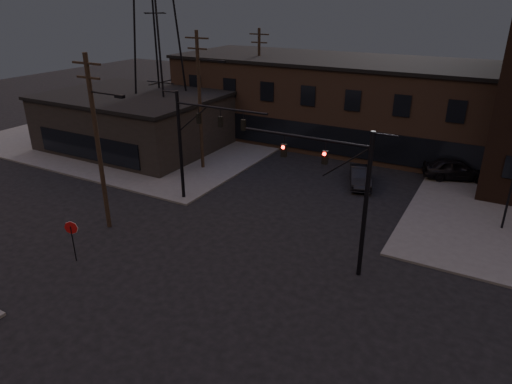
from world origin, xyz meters
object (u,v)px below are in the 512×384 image
(parked_car_lot_a, at_px, (456,169))
(car_crossing, at_px, (360,177))
(stop_sign, at_px, (72,232))
(traffic_signal_near, at_px, (345,186))
(traffic_signal_far, at_px, (194,136))

(parked_car_lot_a, xyz_separation_m, car_crossing, (-6.42, -4.78, -0.28))
(stop_sign, xyz_separation_m, parked_car_lot_a, (17.10, 23.74, -0.83))
(traffic_signal_near, distance_m, car_crossing, 13.44)
(traffic_signal_near, xyz_separation_m, traffic_signal_far, (-12.07, 3.50, 0.08))
(stop_sign, height_order, parked_car_lot_a, stop_sign)
(traffic_signal_far, relative_size, parked_car_lot_a, 1.58)
(traffic_signal_far, height_order, stop_sign, traffic_signal_far)
(traffic_signal_near, xyz_separation_m, car_crossing, (-2.68, 12.48, -4.20))
(traffic_signal_far, relative_size, car_crossing, 1.81)
(parked_car_lot_a, relative_size, car_crossing, 1.14)
(traffic_signal_far, xyz_separation_m, car_crossing, (9.40, 8.98, -4.28))
(traffic_signal_far, relative_size, stop_sign, 3.23)
(stop_sign, bearing_deg, traffic_signal_near, 25.90)
(stop_sign, bearing_deg, car_crossing, 60.62)
(traffic_signal_far, distance_m, stop_sign, 10.55)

